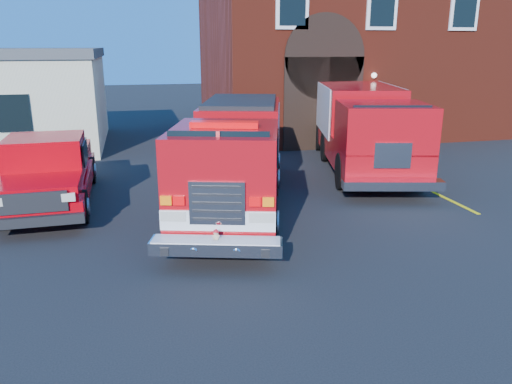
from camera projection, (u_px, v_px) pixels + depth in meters
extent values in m
plane|color=black|center=(245.00, 228.00, 12.71)|extent=(100.00, 100.00, 0.00)
cube|color=yellow|center=(447.00, 199.00, 15.12)|extent=(0.12, 3.00, 0.01)
cube|color=yellow|center=(397.00, 175.00, 17.91)|extent=(0.12, 3.00, 0.01)
cube|color=yellow|center=(361.00, 157.00, 20.71)|extent=(0.12, 3.00, 0.01)
cube|color=maroon|center=(352.00, 54.00, 26.67)|extent=(15.00, 10.00, 8.00)
cube|color=black|center=(323.00, 104.00, 21.76)|extent=(3.60, 0.12, 4.00)
cylinder|color=black|center=(325.00, 57.00, 21.20)|extent=(3.60, 0.12, 3.60)
cube|color=black|center=(292.00, 6.00, 20.26)|extent=(1.40, 0.10, 1.80)
cube|color=black|center=(382.00, 8.00, 21.17)|extent=(1.40, 0.10, 1.80)
cube|color=black|center=(465.00, 9.00, 22.08)|extent=(1.40, 0.10, 1.80)
cube|color=black|center=(14.00, 113.00, 18.91)|extent=(1.20, 0.10, 1.40)
cylinder|color=black|center=(180.00, 221.00, 11.64)|extent=(0.62, 1.11, 1.05)
cylinder|color=black|center=(270.00, 223.00, 11.54)|extent=(0.62, 1.11, 1.05)
cube|color=#B00A12|center=(236.00, 177.00, 14.45)|extent=(4.75, 8.95, 0.86)
cube|color=#B00A12|center=(242.00, 127.00, 16.25)|extent=(3.50, 4.72, 1.53)
cube|color=#B00A12|center=(225.00, 159.00, 11.46)|extent=(3.17, 3.62, 1.44)
cube|color=black|center=(218.00, 153.00, 10.20)|extent=(2.04, 0.67, 0.90)
cube|color=red|center=(224.00, 124.00, 11.24)|extent=(1.56, 0.75, 0.13)
cube|color=white|center=(217.00, 221.00, 10.24)|extent=(2.31, 0.74, 0.42)
cube|color=silver|center=(217.00, 203.00, 10.13)|extent=(1.12, 0.38, 0.90)
cube|color=silver|center=(216.00, 246.00, 10.11)|extent=(2.72, 1.27, 0.27)
cube|color=#B7B7BF|center=(205.00, 127.00, 16.30)|extent=(1.02, 3.32, 1.25)
cube|color=#B7B7BF|center=(279.00, 127.00, 16.19)|extent=(1.02, 3.32, 1.25)
sphere|color=tan|center=(216.00, 237.00, 10.06)|extent=(0.16, 0.16, 0.13)
sphere|color=tan|center=(216.00, 233.00, 10.03)|extent=(0.13, 0.13, 0.10)
sphere|color=tan|center=(214.00, 231.00, 10.03)|extent=(0.05, 0.05, 0.04)
sphere|color=tan|center=(218.00, 231.00, 10.03)|extent=(0.05, 0.05, 0.04)
ellipsoid|color=red|center=(216.00, 231.00, 10.02)|extent=(0.13, 0.13, 0.06)
cylinder|color=red|center=(216.00, 232.00, 10.02)|extent=(0.15, 0.15, 0.01)
cylinder|color=black|center=(0.00, 213.00, 12.49)|extent=(0.33, 0.89, 0.88)
cylinder|color=black|center=(82.00, 207.00, 12.97)|extent=(0.33, 0.89, 0.88)
cube|color=#B9000B|center=(51.00, 183.00, 14.57)|extent=(2.32, 6.10, 0.50)
cube|color=#B9000B|center=(38.00, 188.00, 12.45)|extent=(2.06, 1.69, 0.39)
cube|color=#B9000B|center=(46.00, 156.00, 14.01)|extent=(2.06, 2.02, 1.10)
cube|color=#B9000B|center=(56.00, 156.00, 16.08)|extent=(2.07, 2.35, 0.61)
cube|color=black|center=(35.00, 222.00, 11.71)|extent=(2.25, 0.20, 0.24)
cylinder|color=black|center=(343.00, 171.00, 15.95)|extent=(0.66, 1.24, 1.19)
cylinder|color=black|center=(417.00, 172.00, 15.94)|extent=(0.66, 1.24, 1.19)
cube|color=#B00A12|center=(362.00, 144.00, 18.75)|extent=(4.72, 9.02, 0.97)
cube|color=#B00A12|center=(356.00, 106.00, 19.95)|extent=(3.93, 5.88, 1.62)
cube|color=#B00A12|center=(384.00, 126.00, 15.53)|extent=(3.24, 3.17, 1.40)
cube|color=#B7B7BF|center=(322.00, 108.00, 19.99)|extent=(1.15, 4.40, 1.83)
cube|color=#B7B7BF|center=(390.00, 108.00, 19.97)|extent=(1.15, 4.40, 1.83)
cube|color=silver|center=(393.00, 185.00, 14.45)|extent=(2.94, 1.18, 0.27)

